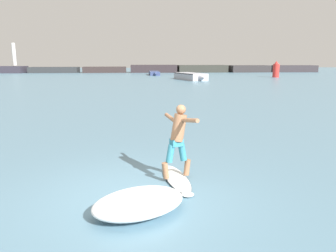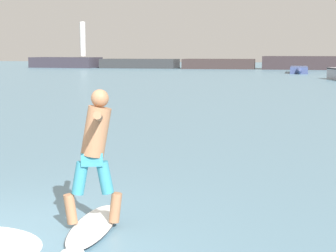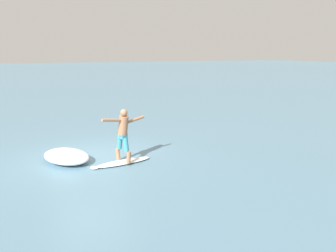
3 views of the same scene
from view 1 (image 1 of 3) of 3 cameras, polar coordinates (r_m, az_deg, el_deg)
The scene contains 8 objects.
ground_plane at distance 6.75m, azimuth -6.03°, elevation -11.92°, with size 200.00×200.00×0.00m, color slate.
rock_jetty_breakwater at distance 68.32m, azimuth -1.68°, elevation 9.90°, with size 68.64×4.70×5.80m.
surfboard at distance 7.49m, azimuth 1.52°, elevation -9.15°, with size 0.73×2.01×0.21m.
surfer at distance 7.25m, azimuth 1.80°, elevation -1.66°, with size 0.75×1.48×1.64m.
fishing_boat_near_jetty at distance 43.79m, azimuth 4.02°, elevation 8.65°, with size 3.90×7.13×0.89m.
small_boat_offshore at distance 57.18m, azimuth -2.41°, elevation 9.21°, with size 1.77×6.80×0.62m.
channel_marker_buoy at distance 52.22m, azimuth 18.30°, elevation 9.26°, with size 0.94×0.94×2.40m.
wave_foam_at_tail at distance 5.97m, azimuth -5.12°, elevation -13.17°, with size 2.03×1.78×0.39m.
Camera 1 is at (0.18, -6.20, 2.69)m, focal length 35.00 mm.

